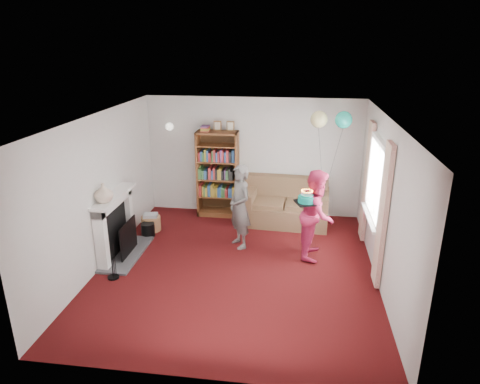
# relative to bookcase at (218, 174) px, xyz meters

# --- Properties ---
(ground) EXTENTS (5.00, 5.00, 0.00)m
(ground) POSITION_rel_bookcase_xyz_m (0.72, -2.30, -0.90)
(ground) COLOR #360908
(ground) RESTS_ON ground
(wall_back) EXTENTS (4.50, 0.02, 2.50)m
(wall_back) POSITION_rel_bookcase_xyz_m (0.72, 0.21, 0.35)
(wall_back) COLOR silver
(wall_back) RESTS_ON ground
(wall_left) EXTENTS (0.02, 5.00, 2.50)m
(wall_left) POSITION_rel_bookcase_xyz_m (-1.54, -2.30, 0.35)
(wall_left) COLOR silver
(wall_left) RESTS_ON ground
(wall_right) EXTENTS (0.02, 5.00, 2.50)m
(wall_right) POSITION_rel_bookcase_xyz_m (2.98, -2.30, 0.35)
(wall_right) COLOR silver
(wall_right) RESTS_ON ground
(ceiling) EXTENTS (4.50, 5.00, 0.01)m
(ceiling) POSITION_rel_bookcase_xyz_m (0.72, -2.30, 1.61)
(ceiling) COLOR white
(ceiling) RESTS_ON wall_back
(fireplace) EXTENTS (0.55, 1.80, 1.12)m
(fireplace) POSITION_rel_bookcase_xyz_m (-1.37, -2.11, -0.39)
(fireplace) COLOR #3F3F42
(fireplace) RESTS_ON ground
(window_bay) EXTENTS (0.14, 2.02, 2.20)m
(window_bay) POSITION_rel_bookcase_xyz_m (2.93, -1.70, 0.31)
(window_bay) COLOR white
(window_bay) RESTS_ON ground
(wall_sconce) EXTENTS (0.16, 0.23, 0.16)m
(wall_sconce) POSITION_rel_bookcase_xyz_m (-1.03, 0.06, 0.98)
(wall_sconce) COLOR gold
(wall_sconce) RESTS_ON ground
(bookcase) EXTENTS (0.86, 0.42, 2.03)m
(bookcase) POSITION_rel_bookcase_xyz_m (0.00, 0.00, 0.00)
(bookcase) COLOR #472B14
(bookcase) RESTS_ON ground
(sofa) EXTENTS (1.73, 0.91, 0.91)m
(sofa) POSITION_rel_bookcase_xyz_m (1.45, -0.23, -0.56)
(sofa) COLOR brown
(sofa) RESTS_ON ground
(wicker_basket) EXTENTS (0.38, 0.38, 0.35)m
(wicker_basket) POSITION_rel_bookcase_xyz_m (-1.18, -1.03, -0.74)
(wicker_basket) COLOR #8B6241
(wicker_basket) RESTS_ON ground
(person_striped) EXTENTS (0.62, 0.67, 1.54)m
(person_striped) POSITION_rel_bookcase_xyz_m (0.67, -1.47, -0.13)
(person_striped) COLOR black
(person_striped) RESTS_ON ground
(person_magenta) EXTENTS (0.69, 0.83, 1.56)m
(person_magenta) POSITION_rel_bookcase_xyz_m (2.02, -1.65, -0.12)
(person_magenta) COLOR #C72755
(person_magenta) RESTS_ON ground
(birthday_cake) EXTENTS (0.34, 0.34, 0.22)m
(birthday_cake) POSITION_rel_bookcase_xyz_m (1.83, -1.80, 0.20)
(birthday_cake) COLOR black
(birthday_cake) RESTS_ON ground
(balloons) EXTENTS (0.75, 0.31, 1.71)m
(balloons) POSITION_rel_bookcase_xyz_m (2.23, -0.61, 1.32)
(balloons) COLOR #3F3F3F
(balloons) RESTS_ON ground
(mantel_vase) EXTENTS (0.37, 0.37, 0.32)m
(mantel_vase) POSITION_rel_bookcase_xyz_m (-1.40, -2.45, 0.39)
(mantel_vase) COLOR beige
(mantel_vase) RESTS_ON fireplace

